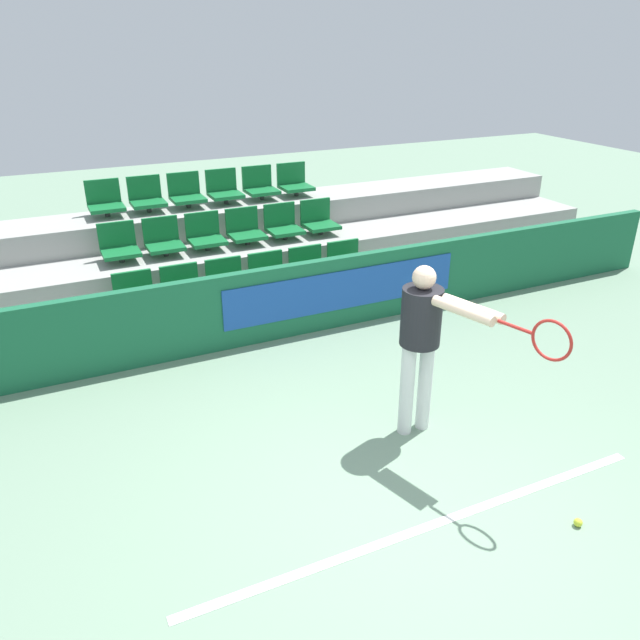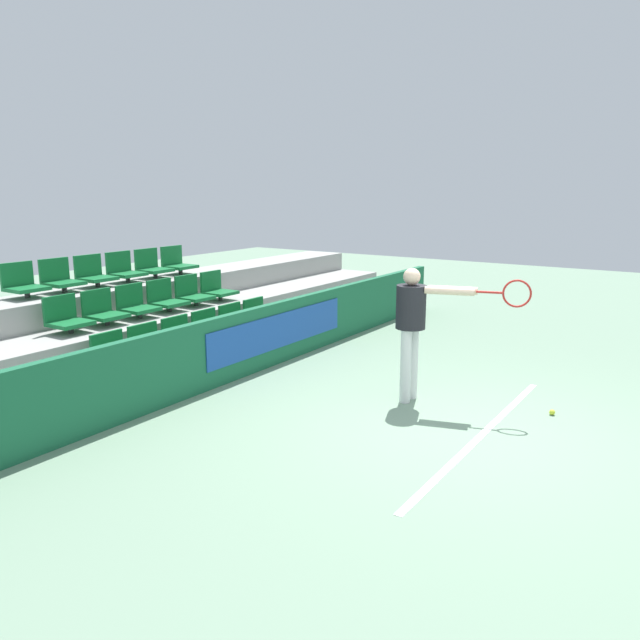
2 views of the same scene
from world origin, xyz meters
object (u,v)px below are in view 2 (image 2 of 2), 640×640
Objects in this scene: stadium_chair_5 at (260,317)px; stadium_chair_16 at (152,266)px; tennis_player at (416,318)px; stadium_chair_12 at (23,284)px; stadium_chair_1 at (150,346)px; stadium_chair_6 at (66,318)px; stadium_chair_17 at (177,263)px; stadium_chair_10 at (192,293)px; stadium_chair_14 at (94,274)px; tennis_ball at (552,412)px; stadium_chair_7 at (103,311)px; stadium_chair_15 at (124,270)px; stadium_chair_8 at (136,304)px; stadium_chair_2 at (182,338)px; stadium_chair_13 at (60,279)px; stadium_chair_4 at (236,323)px; stadium_chair_3 at (211,330)px; stadium_chair_9 at (166,299)px; stadium_chair_0 at (114,356)px; stadium_chair_11 at (217,289)px.

stadium_chair_16 is at bearing 107.42° from stadium_chair_5.
tennis_player is at bearing -105.02° from stadium_chair_5.
stadium_chair_12 and stadium_chair_16 have the same top height.
stadium_chair_16 reaches higher than stadium_chair_1.
stadium_chair_1 is 1.00× the size of stadium_chair_6.
stadium_chair_16 is at bearing 180.00° from stadium_chair_17.
stadium_chair_14 is at bearing 141.45° from stadium_chair_10.
stadium_chair_16 reaches higher than tennis_ball.
stadium_chair_7 is 1.00× the size of stadium_chair_15.
stadium_chair_8 is 1.00× the size of stadium_chair_12.
stadium_chair_6 reaches higher than stadium_chair_2.
stadium_chair_4 is at bearing -46.74° from stadium_chair_13.
stadium_chair_16 is at bearing 0.00° from stadium_chair_12.
stadium_chair_5 is 1.00× the size of stadium_chair_10.
stadium_chair_3 is at bearing -57.89° from stadium_chair_13.
stadium_chair_12 reaches higher than stadium_chair_10.
stadium_chair_8 is at bearing 103.13° from tennis_ball.
stadium_chair_9 is 1.12m from stadium_chair_16.
stadium_chair_5 is at bearing 58.51° from tennis_player.
stadium_chair_1 is 1.00× the size of stadium_chair_3.
stadium_chair_3 is at bearing 98.90° from tennis_ball.
stadium_chair_8 is at bearing 85.89° from tennis_player.
stadium_chair_0 and stadium_chair_1 have the same top height.
stadium_chair_11 is 2.98m from stadium_chair_12.
stadium_chair_5 is at bearing -17.68° from stadium_chair_6.
stadium_chair_14 reaches higher than stadium_chair_1.
stadium_chair_10 is at bearing 57.89° from stadium_chair_3.
tennis_ball is at bearing -73.91° from stadium_chair_13.
stadium_chair_16 is 7.18× the size of tennis_ball.
tennis_player is at bearing -86.41° from stadium_chair_15.
stadium_chair_2 is at bearing -133.26° from stadium_chair_17.
tennis_ball is (2.41, -6.41, -1.26)m from stadium_chair_12.
stadium_chair_2 is 1.49m from stadium_chair_10.
stadium_chair_10 is at bearing 0.00° from stadium_chair_7.
stadium_chair_6 reaches higher than stadium_chair_1.
stadium_chair_1 is at bearing 111.83° from tennis_ball.
stadium_chair_7 is (0.00, 0.90, 0.37)m from stadium_chair_1.
stadium_chair_3 is at bearing 180.00° from stadium_chair_5.
stadium_chair_14 reaches higher than stadium_chair_4.
tennis_ball is (1.29, -4.61, -0.53)m from stadium_chair_2.
stadium_chair_16 is 0.56m from stadium_chair_17.
stadium_chair_15 is (-1.13, 1.79, 0.74)m from stadium_chair_5.
stadium_chair_5 is 1.00× the size of stadium_chair_9.
stadium_chair_14 is 0.29× the size of tennis_player.
stadium_chair_17 reaches higher than stadium_chair_5.
stadium_chair_5 reaches higher than tennis_ball.
stadium_chair_11 reaches higher than tennis_ball.
stadium_chair_16 reaches higher than stadium_chair_8.
stadium_chair_13 reaches higher than stadium_chair_0.
stadium_chair_8 is 1.00× the size of stadium_chair_15.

